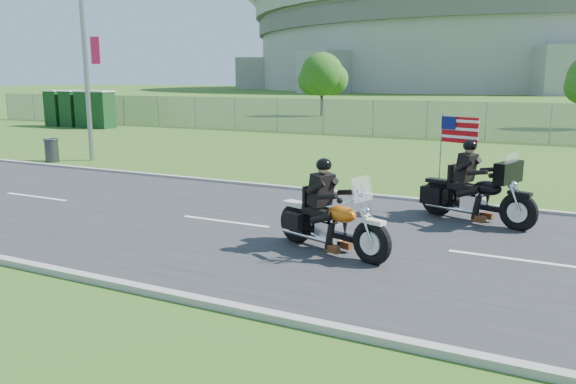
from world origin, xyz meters
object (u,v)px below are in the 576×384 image
at_px(porta_toilet_a, 103,110).
at_px(porta_toilet_b, 87,110).
at_px(motorcycle_follow, 476,195).
at_px(porta_toilet_c, 71,109).
at_px(porta_toilet_d, 56,109).
at_px(trash_can, 52,151).
at_px(motorcycle_lead, 330,224).
at_px(streetlight, 87,12).

height_order(porta_toilet_a, porta_toilet_b, same).
xyz_separation_m(porta_toilet_a, motorcycle_follow, (24.99, -14.52, -0.52)).
bearing_deg(porta_toilet_c, porta_toilet_a, 0.00).
xyz_separation_m(porta_toilet_d, motorcycle_follow, (29.19, -14.52, -0.52)).
bearing_deg(porta_toilet_c, porta_toilet_d, 180.00).
bearing_deg(trash_can, motorcycle_lead, -23.15).
relative_size(streetlight, porta_toilet_d, 4.35).
bearing_deg(motorcycle_lead, trash_can, 176.16).
relative_size(porta_toilet_a, porta_toilet_d, 1.00).
xyz_separation_m(motorcycle_lead, trash_can, (-13.94, 5.96, -0.12)).
bearing_deg(porta_toilet_d, streetlight, -37.17).
distance_m(porta_toilet_a, porta_toilet_d, 4.20).
xyz_separation_m(porta_toilet_c, motorcycle_follow, (27.79, -14.52, -0.52)).
relative_size(motorcycle_follow, trash_can, 3.06).
bearing_deg(porta_toilet_b, trash_can, -49.21).
xyz_separation_m(porta_toilet_b, motorcycle_lead, (24.31, -17.99, -0.59)).
relative_size(streetlight, motorcycle_follow, 3.74).
xyz_separation_m(porta_toilet_a, porta_toilet_d, (-4.20, 0.00, 0.00)).
height_order(porta_toilet_a, trash_can, porta_toilet_a).
bearing_deg(streetlight, porta_toilet_d, 142.83).
bearing_deg(trash_can, porta_toilet_d, 137.61).
relative_size(porta_toilet_b, porta_toilet_c, 1.00).
height_order(porta_toilet_b, trash_can, porta_toilet_b).
xyz_separation_m(porta_toilet_a, porta_toilet_b, (-1.40, 0.00, 0.00)).
distance_m(porta_toilet_a, motorcycle_lead, 29.14).
bearing_deg(motorcycle_lead, motorcycle_follow, 78.36).
bearing_deg(motorcycle_lead, porta_toilet_d, 165.75).
bearing_deg(trash_can, porta_toilet_a, 126.74).
xyz_separation_m(streetlight, porta_toilet_b, (-11.42, 10.78, -4.49)).
distance_m(porta_toilet_c, porta_toilet_d, 1.40).
distance_m(porta_toilet_b, trash_can, 15.90).
distance_m(porta_toilet_d, motorcycle_lead, 32.54).
bearing_deg(streetlight, motorcycle_lead, -29.20).
bearing_deg(streetlight, porta_toilet_b, 136.65).
relative_size(porta_toilet_c, motorcycle_follow, 0.86).
height_order(streetlight, motorcycle_follow, streetlight).
bearing_deg(porta_toilet_b, streetlight, -43.35).
bearing_deg(porta_toilet_c, trash_can, -45.60).
xyz_separation_m(porta_toilet_c, motorcycle_lead, (25.71, -17.99, -0.59)).
bearing_deg(porta_toilet_a, streetlight, -47.09).
bearing_deg(porta_toilet_a, motorcycle_follow, -30.16).
distance_m(streetlight, porta_toilet_a, 15.39).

